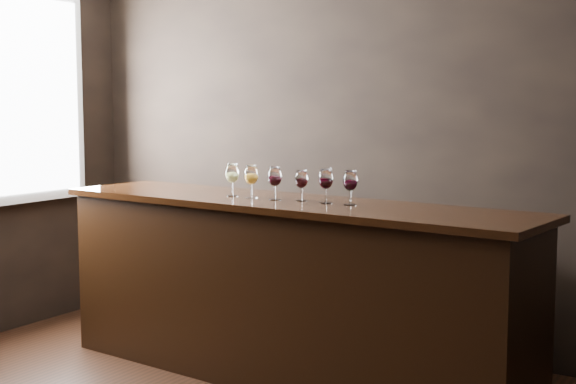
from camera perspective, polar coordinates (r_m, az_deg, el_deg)
The scene contains 10 objects.
room_shell at distance 3.90m, azimuth -10.34°, elevation 7.98°, with size 5.02×4.52×2.81m.
bar_counter at distance 4.92m, azimuth -0.18°, elevation -7.26°, with size 3.06×0.66×1.07m, color black.
bar_top at distance 4.82m, azimuth -0.18°, elevation -0.82°, with size 3.16×0.73×0.04m, color black.
back_bar_shelf at distance 5.68m, azimuth 2.15°, elevation -6.67°, with size 2.31×0.40×0.83m, color black.
glass_white at distance 5.04m, azimuth -3.99°, elevation 1.28°, with size 0.09×0.09×0.21m.
glass_amber at distance 4.92m, azimuth -2.63°, elevation 1.18°, with size 0.09×0.09×0.21m.
glass_red_a at distance 4.82m, azimuth -0.94°, elevation 1.06°, with size 0.09×0.09×0.20m.
glass_red_b at distance 4.77m, azimuth 0.96°, elevation 0.87°, with size 0.08×0.08×0.19m.
glass_red_c at distance 4.66m, azimuth 2.71°, elevation 0.88°, with size 0.09×0.09×0.20m.
glass_red_d at distance 4.59m, azimuth 4.45°, elevation 0.76°, with size 0.09×0.09×0.20m.
Camera 1 is at (2.38, -2.78, 1.68)m, focal length 50.00 mm.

